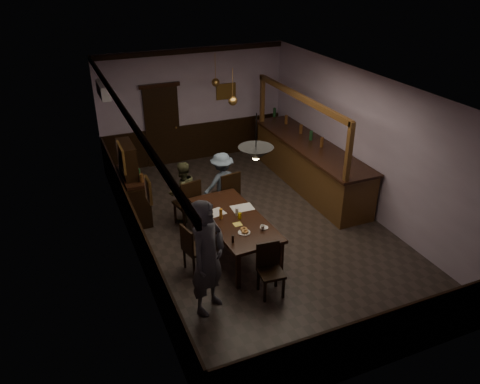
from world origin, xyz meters
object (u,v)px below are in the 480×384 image
person_seated_right (222,183)px  bar_counter (309,164)px  coffee_cup (263,227)px  pendant_iron (256,154)px  chair_far_left (189,201)px  chair_far_right (228,192)px  person_seated_left (183,192)px  dining_table (234,221)px  sideboard (133,188)px  pendant_brass_mid (233,101)px  chair_near (270,267)px  soda_can (240,216)px  person_standing (208,258)px  pendant_brass_far (216,83)px  chair_side (192,247)px

person_seated_right → bar_counter: bar_counter is taller
coffee_cup → pendant_iron: (-0.26, -0.22, 1.54)m
chair_far_left → person_seated_right: size_ratio=0.78×
chair_far_right → person_seated_left: person_seated_left is taller
dining_table → chair_far_left: 1.34m
coffee_cup → bar_counter: (2.43, 2.47, -0.21)m
sideboard → pendant_brass_mid: pendant_brass_mid is taller
chair_far_left → chair_near: bearing=90.2°
dining_table → soda_can: (0.08, -0.07, 0.12)m
coffee_cup → person_standing: bearing=-153.7°
bar_counter → dining_table: bearing=-145.3°
dining_table → coffee_cup: size_ratio=28.17×
soda_can → pendant_brass_far: 4.17m
person_standing → pendant_brass_mid: (1.82, 3.42, 1.32)m
person_standing → person_seated_left: (0.44, 2.83, -0.31)m
chair_near → person_standing: (-1.06, 0.01, 0.47)m
chair_far_right → coffee_cup: chair_far_right is taller
dining_table → person_seated_right: (0.36, 1.57, -0.00)m
chair_far_left → pendant_iron: size_ratio=1.38×
chair_far_right → pendant_brass_far: size_ratio=1.31×
person_seated_right → chair_far_right: bearing=85.6°
person_seated_left → pendant_brass_mid: 2.21m
dining_table → chair_side: chair_side is taller
chair_far_right → chair_far_left: bearing=-5.2°
chair_far_right → person_standing: 2.96m
dining_table → sideboard: sideboard is taller
chair_far_left → bar_counter: (3.24, 0.65, 0.01)m
soda_can → chair_far_left: bearing=114.1°
chair_far_left → soda_can: chair_far_left is taller
sideboard → pendant_brass_mid: bearing=0.1°
chair_side → pendant_brass_far: bearing=-39.7°
soda_can → sideboard: bearing=125.4°
dining_table → person_standing: bearing=-126.8°
chair_side → coffee_cup: chair_side is taller
chair_far_right → chair_side: bearing=41.7°
chair_side → bar_counter: size_ratio=0.22×
person_seated_left → pendant_iron: bearing=90.3°
person_standing → chair_far_right: bearing=26.8°
dining_table → pendant_brass_far: (1.04, 3.70, 1.61)m
chair_far_left → chair_side: size_ratio=1.15×
person_seated_right → coffee_cup: 2.16m
dining_table → chair_far_left: bearing=112.3°
person_seated_right → soda_can: 1.67m
chair_far_left → person_seated_left: bearing=-96.7°
coffee_cup → person_seated_left: bearing=108.6°
chair_far_left → sideboard: 1.30m
pendant_iron → bar_counter: bearing=45.0°
sideboard → person_seated_right: bearing=-16.1°
chair_far_right → person_seated_right: (-0.02, 0.29, 0.10)m
soda_can → sideboard: size_ratio=0.07×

